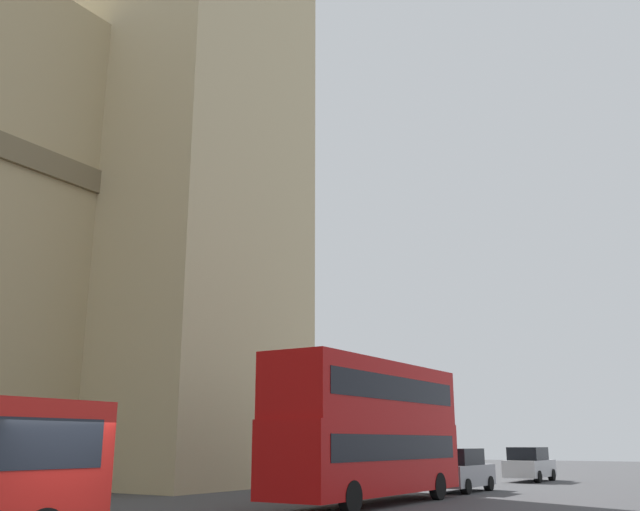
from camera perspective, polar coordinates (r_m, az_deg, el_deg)
double_decker_bus at (r=26.03m, az=3.98°, el=-13.55°), size 10.38×2.54×4.90m
sedan_lead at (r=33.25m, az=11.21°, el=-16.69°), size 4.40×1.86×1.85m
sedan_trailing at (r=42.91m, az=16.61°, el=-15.90°), size 4.40×1.86×1.85m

